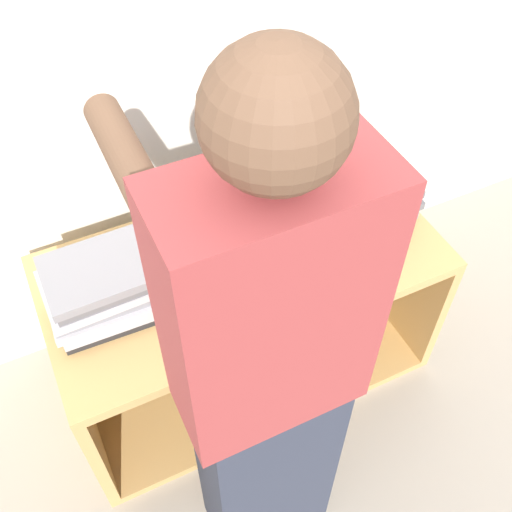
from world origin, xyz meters
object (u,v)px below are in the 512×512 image
laptop_open (236,239)px  laptop_stack_right (353,204)px  laptop_stack_left (115,285)px  person (267,383)px

laptop_open → laptop_stack_right: 0.40m
laptop_open → laptop_stack_left: laptop_open is taller
laptop_stack_right → person: 0.81m
laptop_open → person: bearing=-107.4°
person → laptop_open: bearing=72.6°
laptop_open → laptop_stack_right: bearing=-7.0°
laptop_stack_left → person: size_ratio=0.24×
laptop_stack_left → laptop_open: bearing=7.5°
laptop_stack_right → person: (-0.58, -0.54, 0.15)m
laptop_stack_left → laptop_stack_right: size_ratio=1.02×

